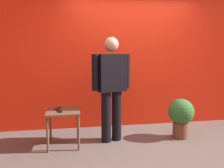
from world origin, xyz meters
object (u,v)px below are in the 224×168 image
Objects in this scene: standing_person at (111,84)px; cell_phone at (60,111)px; side_table at (63,116)px; tv_remote at (58,108)px; potted_plant at (181,115)px.

standing_person is 0.93m from cell_phone.
side_table is 3.40× the size of tv_remote.
cell_phone reaches higher than side_table.
side_table is (-0.78, -0.08, -0.48)m from standing_person.
side_table is 0.18m from tv_remote.
standing_person is at bearing 20.22° from tv_remote.
side_table is 0.13m from cell_phone.
cell_phone is 0.21× the size of potted_plant.
standing_person reaches higher than potted_plant.
cell_phone is 0.85× the size of tv_remote.
standing_person is 0.92m from side_table.
standing_person is at bearing 5.65° from side_table.
potted_plant is (1.21, -0.07, -0.56)m from standing_person.
standing_person is 11.99× the size of cell_phone.
side_table is 0.84× the size of potted_plant.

